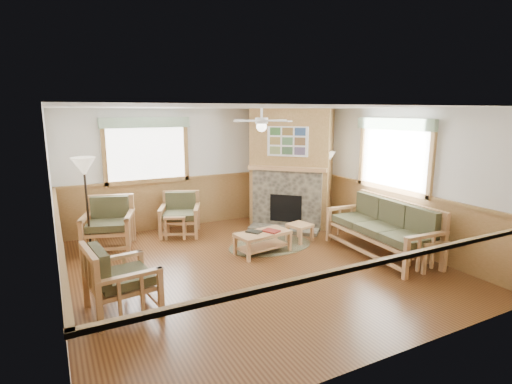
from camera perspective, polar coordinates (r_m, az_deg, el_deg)
name	(u,v)px	position (r m, az deg, el deg)	size (l,w,h in m)	color
floor	(254,266)	(7.05, -0.26, -10.57)	(6.00, 6.00, 0.01)	#5A3419
ceiling	(254,107)	(6.53, -0.28, 12.00)	(6.00, 6.00, 0.01)	white
wall_back	(195,168)	(9.39, -8.70, 3.46)	(6.00, 0.02, 2.70)	white
wall_front	(389,241)	(4.30, 18.49, -6.65)	(6.00, 0.02, 2.70)	white
wall_left	(54,210)	(5.95, -26.94, -2.33)	(0.02, 6.00, 2.70)	white
wall_right	(387,176)	(8.44, 18.17, 2.12)	(0.02, 6.00, 2.70)	white
wainscot	(254,236)	(6.86, -0.27, -6.27)	(6.00, 6.00, 1.10)	olive
fireplace	(292,167)	(9.42, 5.13, 3.58)	(2.20, 2.20, 2.70)	olive
window_back	(145,116)	(8.97, -15.61, 10.37)	(1.90, 0.16, 1.50)	white
window_right	(397,117)	(8.17, 19.50, 10.07)	(0.16, 1.90, 1.50)	white
ceiling_fan	(262,110)	(6.93, 0.81, 11.64)	(1.24, 1.24, 0.36)	white
sofa	(381,228)	(7.77, 17.39, -4.99)	(0.90, 2.20, 1.01)	tan
armchair_back_left	(108,224)	(8.24, -20.36, -4.32)	(0.89, 0.89, 1.00)	tan
armchair_back_right	(180,214)	(8.78, -10.83, -3.16)	(0.80, 0.80, 0.90)	tan
armchair_left	(122,278)	(5.70, -18.64, -11.55)	(0.84, 0.84, 0.94)	tan
coffee_table	(263,243)	(7.58, 0.98, -7.24)	(1.03, 0.52, 0.41)	tan
end_table_chairs	(176,226)	(8.64, -11.39, -4.80)	(0.45, 0.43, 0.50)	tan
end_table_sofa	(427,254)	(7.43, 23.25, -8.11)	(0.48, 0.46, 0.54)	tan
footstool	(300,233)	(8.29, 6.24, -5.80)	(0.43, 0.43, 0.37)	tan
braided_rug	(270,245)	(8.04, 2.06, -7.64)	(1.74, 1.74, 0.01)	brown
floor_lamp_left	(87,207)	(7.88, -22.96, -2.03)	(0.42, 0.42, 1.85)	black
floor_lamp_right	(325,189)	(9.25, 9.88, 0.35)	(0.40, 0.40, 1.76)	black
book_red	(271,230)	(7.54, 2.18, -5.47)	(0.22, 0.30, 0.03)	maroon
book_dark	(254,231)	(7.50, -0.28, -5.58)	(0.20, 0.27, 0.03)	black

